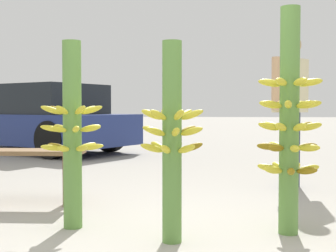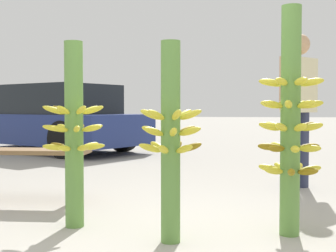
# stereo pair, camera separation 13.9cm
# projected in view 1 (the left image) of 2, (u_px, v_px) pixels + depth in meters

# --- Properties ---
(banana_stalk_left) EXTENTS (0.47, 0.47, 1.39)m
(banana_stalk_left) POSITION_uv_depth(u_px,v_px,m) (72.00, 134.00, 3.46)
(banana_stalk_left) COLOR #5B8C3D
(banana_stalk_left) RESTS_ON ground_plane
(banana_stalk_center) EXTENTS (0.43, 0.43, 1.33)m
(banana_stalk_center) POSITION_uv_depth(u_px,v_px,m) (172.00, 140.00, 3.08)
(banana_stalk_center) COLOR #5B8C3D
(banana_stalk_center) RESTS_ON ground_plane
(banana_stalk_right) EXTENTS (0.45, 0.45, 1.60)m
(banana_stalk_right) POSITION_uv_depth(u_px,v_px,m) (289.00, 123.00, 3.29)
(banana_stalk_right) COLOR #5B8C3D
(banana_stalk_right) RESTS_ON ground_plane
(vendor_person) EXTENTS (0.51, 0.53, 1.70)m
(vendor_person) POSITION_uv_depth(u_px,v_px,m) (290.00, 97.00, 5.20)
(vendor_person) COLOR #2D334C
(vendor_person) RESTS_ON ground_plane
(market_bench) EXTENTS (1.38, 0.42, 0.50)m
(market_bench) POSITION_uv_depth(u_px,v_px,m) (10.00, 159.00, 4.36)
(market_bench) COLOR brown
(market_bench) RESTS_ON ground_plane
(parked_car) EXTENTS (4.35, 3.39, 1.34)m
(parked_car) POSITION_uv_depth(u_px,v_px,m) (39.00, 120.00, 9.37)
(parked_car) COLOR navy
(parked_car) RESTS_ON ground_plane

